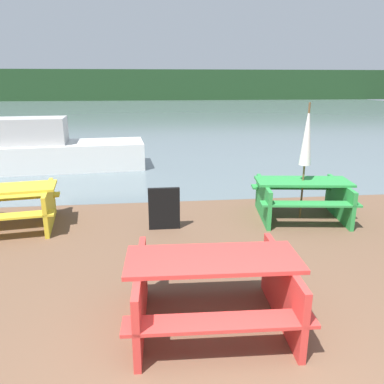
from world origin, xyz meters
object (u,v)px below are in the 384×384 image
Objects in this scene: boat at (54,150)px; picnic_table_red at (212,285)px; umbrella_white at (307,136)px; picnic_table_green at (302,195)px; picnic_table_yellow at (10,204)px; signboard at (164,209)px.

picnic_table_red is at bearing -71.45° from boat.
boat is at bearing 139.51° from umbrella_white.
picnic_table_green is (2.21, 3.04, -0.01)m from picnic_table_red.
signboard is (2.70, -0.34, -0.07)m from picnic_table_yellow.
signboard is at bearing -64.24° from boat.
umbrella_white reaches higher than signboard.
umbrella_white is (5.32, -0.08, 1.13)m from picnic_table_yellow.
boat is (-0.34, 4.75, 0.11)m from picnic_table_yellow.
umbrella_white is at bearing -0.84° from picnic_table_yellow.
umbrella_white is (2.21, 3.04, 1.11)m from picnic_table_red.
picnic_table_yellow reaches higher than signboard.
picnic_table_red is 3.92m from umbrella_white.
picnic_table_green is at bearing -0.84° from picnic_table_yellow.
picnic_table_red is 0.37× the size of boat.
picnic_table_yellow is 2.73m from signboard.
picnic_table_yellow is at bearing 134.86° from picnic_table_red.
boat is (-5.65, 4.83, 0.10)m from picnic_table_green.
signboard is at bearing -174.17° from umbrella_white.
picnic_table_green is 1.12m from umbrella_white.
picnic_table_green is at bearing 0.00° from umbrella_white.
picnic_table_yellow is (-3.10, 3.12, -0.02)m from picnic_table_red.
umbrella_white reaches higher than boat.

